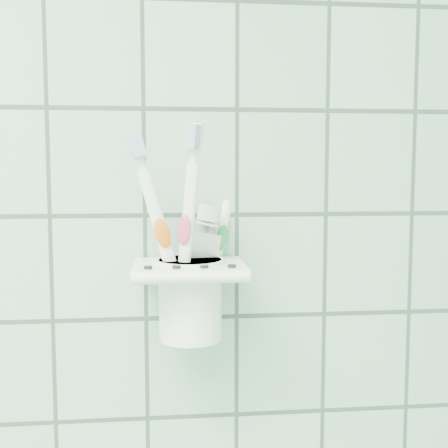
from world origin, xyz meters
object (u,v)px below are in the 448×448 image
Objects in this scene: toothbrush_pink at (189,231)px; toothbrush_orange at (177,228)px; toothbrush_blue at (200,236)px; holder_bracket at (189,271)px; toothpaste_tube at (186,256)px; cup at (190,295)px.

toothbrush_pink is 0.01m from toothbrush_orange.
holder_bracket is at bearing -171.47° from toothbrush_blue.
toothpaste_tube is (0.01, 0.02, -0.03)m from toothbrush_orange.
toothbrush_orange reaches higher than toothpaste_tube.
toothbrush_pink is at bearing -149.92° from toothbrush_blue.
toothbrush_pink reaches higher than toothbrush_blue.
toothbrush_pink is 1.08× the size of toothbrush_blue.
cup is 0.40× the size of toothbrush_pink.
toothbrush_orange is (-0.01, -0.01, 0.07)m from cup.
holder_bracket and cup have the same top height.
toothbrush_blue reaches higher than toothpaste_tube.
holder_bracket is 0.04m from toothbrush_blue.
holder_bracket is at bearing 44.92° from toothbrush_orange.
toothpaste_tube reaches higher than cup.
cup is 0.07m from toothbrush_pink.
toothbrush_blue is 0.90× the size of toothbrush_orange.
toothbrush_blue is at bearing 36.01° from toothbrush_pink.
cup is 0.07m from toothbrush_orange.
cup is at bearing 174.02° from toothbrush_blue.
toothbrush_orange is at bearing -124.71° from toothpaste_tube.
toothbrush_orange reaches higher than toothbrush_pink.
toothbrush_orange is 0.04m from toothpaste_tube.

